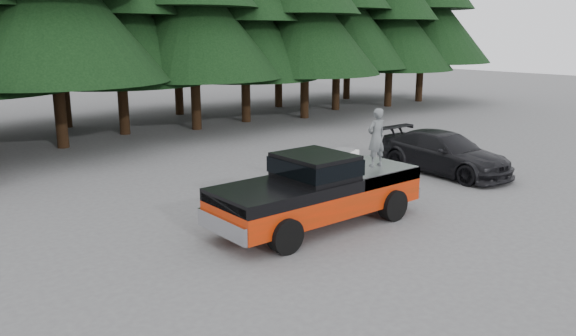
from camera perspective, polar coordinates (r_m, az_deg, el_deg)
ground at (r=14.43m, az=0.29°, el=-6.31°), size 120.00×120.00×0.00m
pickup_truck at (r=14.59m, az=3.02°, el=-3.35°), size 6.00×2.04×1.33m
truck_cab at (r=14.27m, az=2.77°, el=0.26°), size 1.66×1.90×0.59m
air_compressor at (r=14.93m, az=5.57°, el=0.67°), size 0.94×0.86×0.52m
man_on_bed at (r=15.49m, az=8.96°, el=3.09°), size 0.61×0.42×1.61m
parked_car at (r=20.82m, az=15.60°, el=1.50°), size 2.20×5.11×1.47m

